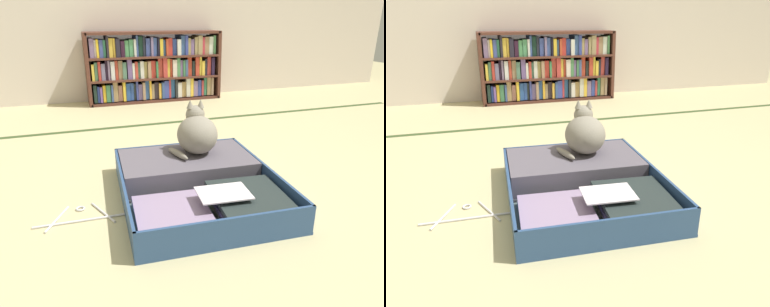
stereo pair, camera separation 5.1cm
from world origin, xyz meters
TOP-DOWN VIEW (x-y plane):
  - ground_plane at (0.00, 0.00)m, footprint 10.00×10.00m
  - tatami_border at (0.00, 1.40)m, footprint 4.80×0.05m
  - bookshelf at (0.31, 2.25)m, footprint 1.32×0.26m
  - open_suitcase at (0.02, 0.19)m, footprint 0.74×0.88m
  - black_cat at (0.09, 0.39)m, footprint 0.27×0.27m
  - clothes_hanger at (-0.52, 0.12)m, footprint 0.38×0.20m

SIDE VIEW (x-z plane):
  - ground_plane at x=0.00m, z-range 0.00..0.00m
  - tatami_border at x=0.00m, z-range 0.00..0.00m
  - clothes_hanger at x=-0.52m, z-range 0.00..0.01m
  - open_suitcase at x=0.02m, z-range -0.01..0.12m
  - black_cat at x=0.09m, z-range 0.09..0.37m
  - bookshelf at x=0.31m, z-range -0.01..0.66m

